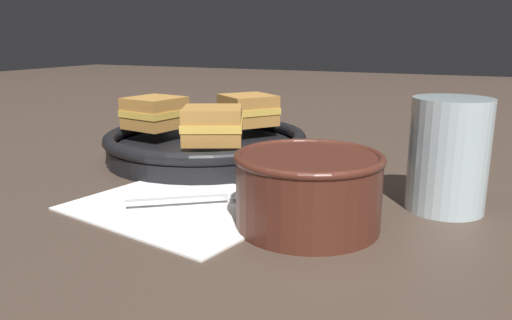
{
  "coord_description": "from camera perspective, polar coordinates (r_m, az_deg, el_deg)",
  "views": [
    {
      "loc": [
        0.25,
        -0.47,
        0.18
      ],
      "look_at": [
        0.02,
        0.03,
        0.04
      ],
      "focal_mm": 35.0,
      "sensor_mm": 36.0,
      "label": 1
    }
  ],
  "objects": [
    {
      "name": "drinking_glass",
      "position": [
        0.55,
        21.13,
        0.55
      ],
      "size": [
        0.08,
        0.08,
        0.12
      ],
      "color": "silver",
      "rests_on": "ground_plane"
    },
    {
      "name": "spoon",
      "position": [
        0.54,
        -2.87,
        -4.2
      ],
      "size": [
        0.14,
        0.11,
        0.01
      ],
      "rotation": [
        0.0,
        0.0,
        0.63
      ],
      "color": "silver",
      "rests_on": "napkin"
    },
    {
      "name": "skillet",
      "position": [
        0.74,
        -5.73,
        1.79
      ],
      "size": [
        0.3,
        0.38,
        0.04
      ],
      "color": "black",
      "rests_on": "ground_plane"
    },
    {
      "name": "napkin",
      "position": [
        0.54,
        -8.23,
        -5.05
      ],
      "size": [
        0.25,
        0.22,
        0.0
      ],
      "color": "white",
      "rests_on": "ground_plane"
    },
    {
      "name": "ground_plane",
      "position": [
        0.56,
        -2.84,
        -4.38
      ],
      "size": [
        4.0,
        4.0,
        0.0
      ],
      "primitive_type": "plane",
      "color": "#47382D"
    },
    {
      "name": "sandwich_near_right",
      "position": [
        0.76,
        -11.49,
        5.33
      ],
      "size": [
        0.09,
        0.09,
        0.05
      ],
      "rotation": [
        0.0,
        0.0,
        4.54
      ],
      "color": "#B27A38",
      "rests_on": "skillet"
    },
    {
      "name": "sandwich_near_left",
      "position": [
        0.78,
        -0.92,
        5.77
      ],
      "size": [
        0.11,
        0.11,
        0.05
      ],
      "rotation": [
        0.0,
        0.0,
        2.5
      ],
      "color": "#B27A38",
      "rests_on": "skillet"
    },
    {
      "name": "soup_bowl",
      "position": [
        0.47,
        5.99,
        -2.92
      ],
      "size": [
        0.14,
        0.14,
        0.07
      ],
      "color": "#4C2319",
      "rests_on": "ground_plane"
    },
    {
      "name": "sandwich_far_left",
      "position": [
        0.65,
        -4.98,
        4.02
      ],
      "size": [
        0.1,
        0.1,
        0.05
      ],
      "rotation": [
        0.0,
        0.0,
        6.73
      ],
      "color": "#B27A38",
      "rests_on": "skillet"
    }
  ]
}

